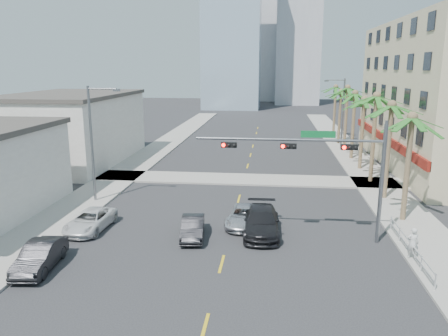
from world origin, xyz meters
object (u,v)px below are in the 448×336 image
(car_parked_far, at_px, (90,221))
(car_lane_center, at_px, (245,216))
(traffic_signal_mast, at_px, (327,160))
(car_lane_left, at_px, (193,227))
(pedestrian, at_px, (413,243))
(car_lane_right, at_px, (261,222))
(car_parked_mid, at_px, (40,256))

(car_parked_far, distance_m, car_lane_center, 10.11)
(traffic_signal_mast, height_order, car_lane_left, traffic_signal_mast)
(car_lane_left, distance_m, pedestrian, 12.70)
(car_lane_center, distance_m, pedestrian, 10.48)
(car_lane_right, distance_m, pedestrian, 8.87)
(car_parked_far, relative_size, pedestrian, 2.63)
(traffic_signal_mast, bearing_deg, pedestrian, -27.80)
(car_parked_mid, xyz_separation_m, pedestrian, (19.70, 3.20, 0.31))
(pedestrian, bearing_deg, car_parked_far, -4.61)
(car_lane_left, distance_m, car_lane_center, 3.96)
(car_parked_mid, distance_m, car_lane_center, 12.80)
(car_parked_far, bearing_deg, traffic_signal_mast, 2.51)
(car_lane_center, height_order, pedestrian, pedestrian)
(car_lane_center, bearing_deg, pedestrian, -18.96)
(car_parked_mid, distance_m, car_parked_far, 5.71)
(traffic_signal_mast, xyz_separation_m, car_lane_center, (-4.95, 2.11, -4.43))
(car_lane_left, bearing_deg, traffic_signal_mast, -4.43)
(car_parked_far, xyz_separation_m, pedestrian, (19.38, -2.50, 0.38))
(traffic_signal_mast, distance_m, pedestrian, 6.51)
(traffic_signal_mast, xyz_separation_m, car_parked_far, (-14.86, 0.12, -4.42))
(car_parked_far, distance_m, car_lane_right, 11.10)
(car_parked_far, height_order, car_lane_left, car_lane_left)
(car_parked_mid, xyz_separation_m, car_lane_center, (10.24, 7.69, -0.08))
(car_lane_right, xyz_separation_m, pedestrian, (8.30, -3.11, 0.23))
(traffic_signal_mast, relative_size, car_lane_center, 2.45)
(car_parked_mid, xyz_separation_m, car_lane_left, (7.17, 5.19, -0.06))
(traffic_signal_mast, height_order, car_parked_far, traffic_signal_mast)
(traffic_signal_mast, distance_m, car_parked_mid, 16.75)
(car_lane_left, height_order, car_lane_center, car_lane_left)
(car_lane_right, bearing_deg, pedestrian, -22.07)
(car_parked_far, relative_size, car_lane_left, 1.17)
(traffic_signal_mast, xyz_separation_m, car_lane_left, (-8.02, -0.39, -4.42))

